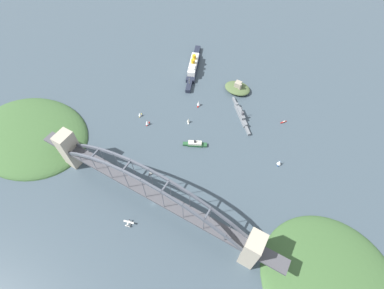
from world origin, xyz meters
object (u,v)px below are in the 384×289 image
(seaplane_taxiing_near_bridge, at_px, (129,223))
(small_boat_2, at_px, (199,103))
(harbor_arch_bridge, at_px, (150,192))
(small_boat_5, at_px, (279,163))
(small_boat_1, at_px, (147,122))
(small_boat_4, at_px, (188,120))
(small_boat_0, at_px, (151,172))
(ocean_liner, at_px, (193,66))
(small_boat_6, at_px, (284,122))
(naval_cruiser, at_px, (241,115))
(harbor_ferry_steamer, at_px, (195,144))
(fort_island_mid_harbor, at_px, (237,88))
(small_boat_3, at_px, (140,114))

(seaplane_taxiing_near_bridge, distance_m, small_boat_2, 174.18)
(harbor_arch_bridge, bearing_deg, small_boat_5, 48.86)
(seaplane_taxiing_near_bridge, bearing_deg, small_boat_1, 117.05)
(small_boat_4, height_order, small_boat_5, small_boat_5)
(small_boat_0, xyz_separation_m, small_boat_5, (117.50, 80.31, 0.67))
(ocean_liner, bearing_deg, small_boat_6, -12.57)
(small_boat_2, xyz_separation_m, small_boat_5, (122.10, -35.28, -0.23))
(harbor_arch_bridge, relative_size, ocean_liner, 2.74)
(harbor_arch_bridge, bearing_deg, naval_cruiser, 79.21)
(harbor_ferry_steamer, height_order, small_boat_5, harbor_ferry_steamer)
(harbor_arch_bridge, height_order, harbor_ferry_steamer, harbor_arch_bridge)
(naval_cruiser, distance_m, seaplane_taxiing_near_bridge, 186.11)
(ocean_liner, relative_size, small_boat_5, 11.65)
(small_boat_1, bearing_deg, seaplane_taxiing_near_bridge, -62.95)
(fort_island_mid_harbor, relative_size, seaplane_taxiing_near_bridge, 3.33)
(small_boat_5, bearing_deg, small_boat_0, -145.65)
(naval_cruiser, relative_size, small_boat_0, 7.04)
(harbor_arch_bridge, relative_size, small_boat_1, 30.47)
(naval_cruiser, xyz_separation_m, harbor_ferry_steamer, (-28.50, -67.58, -0.58))
(naval_cruiser, xyz_separation_m, small_boat_1, (-95.35, -69.49, 0.96))
(harbor_arch_bridge, xyz_separation_m, small_boat_2, (-27.02, 144.11, -22.39))
(small_boat_5, bearing_deg, small_boat_6, 103.95)
(small_boat_1, xyz_separation_m, small_boat_3, (-16.46, 7.08, -0.72))
(small_boat_4, bearing_deg, small_boat_5, -1.53)
(harbor_ferry_steamer, relative_size, small_boat_3, 3.82)
(fort_island_mid_harbor, relative_size, small_boat_5, 4.19)
(harbor_ferry_steamer, xyz_separation_m, small_boat_6, (78.87, 85.73, -1.77))
(small_boat_2, bearing_deg, harbor_arch_bridge, -79.38)
(small_boat_1, bearing_deg, small_boat_5, 8.88)
(small_boat_1, xyz_separation_m, small_boat_5, (161.24, 25.18, -0.26))
(harbor_ferry_steamer, xyz_separation_m, small_boat_0, (-23.11, -57.05, 0.60))
(small_boat_1, bearing_deg, fort_island_mid_harbor, 57.42)
(small_boat_1, height_order, small_boat_6, small_boat_1)
(harbor_ferry_steamer, height_order, small_boat_2, small_boat_2)
(small_boat_0, distance_m, small_boat_5, 142.33)
(fort_island_mid_harbor, xyz_separation_m, small_boat_5, (89.94, -86.41, -0.59))
(harbor_ferry_steamer, height_order, small_boat_1, small_boat_1)
(ocean_liner, height_order, fort_island_mid_harbor, ocean_liner)
(seaplane_taxiing_near_bridge, bearing_deg, small_boat_0, 103.49)
(seaplane_taxiing_near_bridge, height_order, small_boat_1, small_boat_1)
(harbor_ferry_steamer, height_order, small_boat_0, harbor_ferry_steamer)
(fort_island_mid_harbor, bearing_deg, seaplane_taxiing_near_bridge, -93.51)
(small_boat_1, relative_size, small_boat_3, 1.22)
(small_boat_1, distance_m, small_boat_3, 17.93)
(naval_cruiser, distance_m, harbor_ferry_steamer, 73.35)
(seaplane_taxiing_near_bridge, relative_size, small_boat_5, 1.26)
(seaplane_taxiing_near_bridge, height_order, small_boat_0, small_boat_0)
(harbor_ferry_steamer, distance_m, fort_island_mid_harbor, 109.79)
(harbor_arch_bridge, relative_size, small_boat_2, 31.08)
(small_boat_0, bearing_deg, small_boat_2, 92.28)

